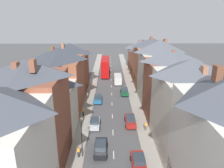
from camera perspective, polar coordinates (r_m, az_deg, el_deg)
name	(u,v)px	position (r m, az deg, el deg)	size (l,w,h in m)	color
pavement_left	(91,91)	(55.18, -5.42, -1.86)	(2.20, 104.00, 0.14)	gray
pavement_right	(132,91)	(55.29, 5.18, -1.81)	(2.20, 104.00, 0.14)	gray
centre_line_dashes	(112,94)	(53.15, -0.09, -2.64)	(0.14, 97.80, 0.01)	silver
terrace_row_left	(46,101)	(34.64, -16.86, -4.24)	(8.00, 56.21, 14.09)	#ADB2B7
terrace_row_right	(169,85)	(40.66, 14.63, -0.14)	(8.00, 77.82, 14.58)	#ADB2B7
double_decker_bus_lead	(105,66)	(68.89, -1.77, 4.62)	(2.74, 10.80, 5.30)	#B70F0F
car_near_blue	(98,99)	(48.20, -3.71, -3.85)	(1.90, 3.82, 1.65)	#236093
car_parked_left_a	(139,162)	(29.52, 6.95, -19.46)	(1.90, 4.06, 1.63)	maroon
car_parked_right_a	(101,147)	(31.84, -2.95, -16.22)	(1.90, 4.59, 1.63)	black
car_mid_black	(95,123)	(38.11, -4.54, -10.10)	(1.90, 3.91, 1.61)	#B7BABF
car_parked_left_b	(124,91)	(52.79, 3.28, -1.87)	(1.90, 4.35, 1.62)	#144728
car_mid_white	(130,120)	(38.92, 4.81, -9.41)	(1.90, 4.53, 1.69)	maroon
delivery_van	(118,79)	(60.67, 1.52, 1.32)	(2.20, 5.20, 2.41)	silver
pedestrian_near_right	(78,151)	(31.04, -8.76, -16.97)	(0.36, 0.22, 1.61)	#23232D
pedestrian_mid_left	(146,126)	(37.15, 8.75, -10.67)	(0.36, 0.22, 1.61)	brown
pedestrian_mid_right	(83,111)	(42.02, -7.56, -7.07)	(0.36, 0.22, 1.61)	#23232D
pedestrian_far_left	(87,95)	(49.91, -6.50, -2.89)	(0.36, 0.22, 1.61)	brown
street_lamp	(82,136)	(30.02, -7.89, -13.23)	(0.20, 1.12, 5.50)	black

